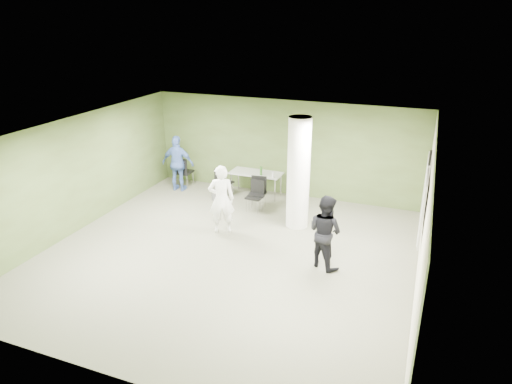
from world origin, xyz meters
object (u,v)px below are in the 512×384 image
at_px(chair_back_left, 182,170).
at_px(woman_white, 221,199).
at_px(folding_table, 256,174).
at_px(man_black, 325,232).
at_px(man_blue, 178,164).

bearing_deg(chair_back_left, woman_white, 134.80).
xyz_separation_m(folding_table, man_black, (2.78, -3.24, 0.14)).
relative_size(chair_back_left, woman_white, 0.56).
xyz_separation_m(woman_white, man_blue, (-2.43, 2.12, -0.01)).
bearing_deg(chair_back_left, man_black, 148.20).
distance_m(folding_table, woman_white, 2.55).
bearing_deg(man_black, man_blue, -1.05).
xyz_separation_m(chair_back_left, woman_white, (2.44, -2.38, 0.30)).
height_order(folding_table, woman_white, woman_white).
height_order(chair_back_left, man_blue, man_blue).
distance_m(chair_back_left, man_blue, 0.39).
bearing_deg(man_blue, chair_back_left, -92.59).
xyz_separation_m(folding_table, man_blue, (-2.36, -0.42, 0.18)).
distance_m(folding_table, man_black, 4.27).
distance_m(woman_white, man_black, 2.80).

